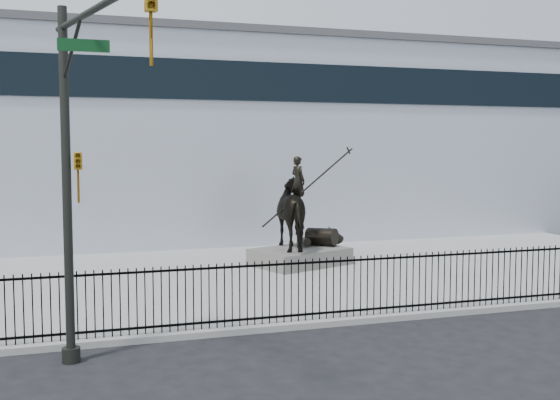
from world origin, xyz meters
name	(u,v)px	position (x,y,z in m)	size (l,w,h in m)	color
ground	(391,335)	(0.00, 0.00, 0.00)	(120.00, 120.00, 0.00)	black
plaza	(294,275)	(0.00, 7.00, 0.07)	(30.00, 12.00, 0.15)	#999996
building	(213,143)	(0.00, 20.00, 4.50)	(44.00, 14.00, 9.00)	silver
picket_fence	(368,285)	(0.00, 1.25, 0.90)	(22.10, 0.10, 1.50)	black
statue_plinth	(300,257)	(0.68, 8.31, 0.44)	(3.15, 2.16, 0.59)	#5E5B56
equestrian_statue	(301,214)	(0.74, 8.33, 1.97)	(3.78, 3.09, 3.42)	black
traffic_signal_left	(80,162)	(-6.75, -0.62, 4.03)	(1.52, 4.84, 7.00)	black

